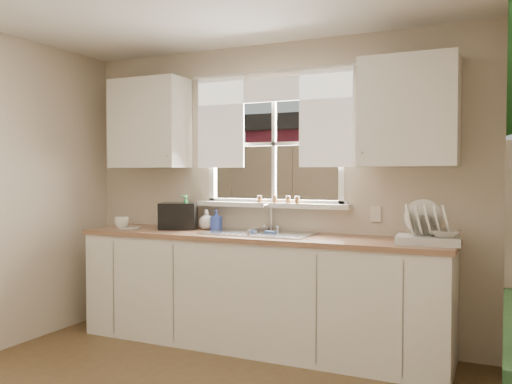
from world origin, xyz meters
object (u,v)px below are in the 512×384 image
at_px(dish_rack, 428,232).
at_px(black_appliance, 178,216).
at_px(cup, 121,223).
at_px(soap_bottle_a, 186,212).

bearing_deg(dish_rack, black_appliance, 176.60).
bearing_deg(dish_rack, cup, -178.80).
bearing_deg(cup, soap_bottle_a, 27.20).
height_order(cup, black_appliance, black_appliance).
distance_m(dish_rack, soap_bottle_a, 2.09).
distance_m(cup, black_appliance, 0.52).
xyz_separation_m(cup, black_appliance, (0.48, 0.18, 0.06)).
bearing_deg(black_appliance, cup, 177.02).
bearing_deg(soap_bottle_a, black_appliance, -98.29).
height_order(dish_rack, cup, dish_rack).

